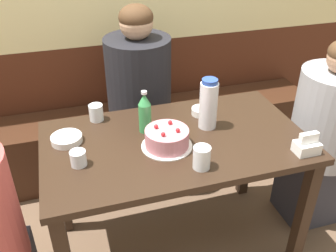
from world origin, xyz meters
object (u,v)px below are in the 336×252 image
birthday_cake (167,139)px  napkin_holder (307,146)px  person_pale_blue_shirt (140,103)px  bowl_soup_white (67,139)px  glass_water_tall (202,157)px  glass_shot_small (78,158)px  person_teal_shirt (324,138)px  water_pitcher (208,104)px  bench_seat (141,138)px  soju_bottle (145,112)px  glass_tumbler_short (96,113)px  bowl_rice_small (201,111)px

birthday_cake → napkin_holder: size_ratio=2.20×
birthday_cake → person_pale_blue_shirt: (0.02, 0.67, -0.16)m
bowl_soup_white → person_pale_blue_shirt: person_pale_blue_shirt is taller
napkin_holder → person_pale_blue_shirt: person_pale_blue_shirt is taller
glass_water_tall → glass_shot_small: glass_water_tall is taller
glass_water_tall → napkin_holder: bearing=-4.1°
bowl_soup_white → glass_shot_small: bearing=-79.0°
bowl_soup_white → person_teal_shirt: (1.41, -0.12, -0.19)m
birthday_cake → person_teal_shirt: size_ratio=0.21×
water_pitcher → glass_shot_small: size_ratio=3.71×
bowl_soup_white → glass_shot_small: glass_shot_small is taller
bowl_soup_white → napkin_holder: bearing=-21.3°
bench_seat → glass_water_tall: 1.21m
water_pitcher → soju_bottle: (-0.31, 0.05, -0.02)m
glass_tumbler_short → napkin_holder: bearing=-33.1°
napkin_holder → glass_shot_small: 1.03m
bench_seat → person_pale_blue_shirt: 0.45m
water_pitcher → napkin_holder: bearing=-44.7°
soju_bottle → bowl_rice_small: (0.33, 0.08, -0.09)m
glass_shot_small → person_teal_shirt: size_ratio=0.06×
bench_seat → water_pitcher: (0.19, -0.76, 0.65)m
bowl_rice_small → napkin_holder: bearing=-54.8°
water_pitcher → bowl_soup_white: bearing=174.9°
water_pitcher → glass_water_tall: 0.35m
glass_water_tall → glass_tumbler_short: 0.66m
glass_tumbler_short → bench_seat: bearing=57.3°
soju_bottle → person_teal_shirt: (1.02, -0.10, -0.28)m
soju_bottle → glass_shot_small: size_ratio=3.11×
glass_tumbler_short → person_teal_shirt: bearing=-12.8°
glass_shot_small → birthday_cake: bearing=3.3°
soju_bottle → person_teal_shirt: bearing=-5.8°
bowl_soup_white → bowl_rice_small: bowl_rice_small is taller
birthday_cake → glass_shot_small: size_ratio=3.41×
person_pale_blue_shirt → bowl_soup_white: bearing=-43.6°
bowl_soup_white → person_pale_blue_shirt: size_ratio=0.12×
glass_shot_small → person_pale_blue_shirt: 0.83m
birthday_cake → glass_tumbler_short: birthday_cake is taller
glass_shot_small → person_pale_blue_shirt: size_ratio=0.06×
bowl_soup_white → person_teal_shirt: size_ratio=0.13×
soju_bottle → person_teal_shirt: person_teal_shirt is taller
glass_tumbler_short → bowl_rice_small: bearing=-10.6°
bowl_rice_small → birthday_cake: bearing=-137.7°
bench_seat → glass_shot_small: bearing=-117.5°
water_pitcher → glass_water_tall: size_ratio=2.53×
bowl_rice_small → person_pale_blue_shirt: size_ratio=0.08×
person_teal_shirt → glass_shot_small: bearing=3.5°
glass_water_tall → glass_tumbler_short: size_ratio=1.19×
glass_shot_small → person_teal_shirt: 1.39m
birthday_cake → glass_tumbler_short: bearing=129.5°
birthday_cake → napkin_holder: (0.60, -0.23, -0.01)m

